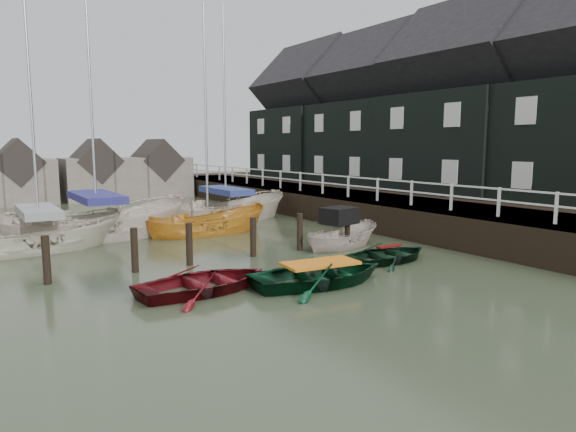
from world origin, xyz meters
TOP-DOWN VIEW (x-y plane):
  - ground at (0.00, 0.00)m, footprint 120.00×120.00m
  - pier at (9.48, 10.00)m, footprint 3.04×32.00m
  - land_strip at (15.00, 10.00)m, footprint 14.00×38.00m
  - quay_houses at (14.99, 8.66)m, footprint 6.52×28.14m
  - mooring_pilings at (-1.11, 3.00)m, footprint 13.72×0.22m
  - far_sheds at (0.83, 26.00)m, footprint 14.00×4.08m
  - rowboat_red at (-2.02, -0.12)m, footprint 4.04×3.05m
  - rowboat_green at (1.01, -1.24)m, footprint 4.42×3.36m
  - rowboat_dkgreen at (4.76, -0.14)m, footprint 3.50×2.55m
  - motorboat at (4.97, 2.67)m, footprint 3.95×2.12m
  - sailboat_a at (-4.99, 8.32)m, footprint 6.66×3.34m
  - sailboat_b at (-2.62, 9.63)m, footprint 7.89×3.21m
  - sailboat_c at (1.89, 8.41)m, footprint 5.75×2.22m
  - sailboat_d at (4.24, 11.35)m, footprint 6.93×2.63m

SIDE VIEW (x-z plane):
  - ground at x=0.00m, z-range 0.00..0.00m
  - land_strip at x=15.00m, z-range -0.75..0.75m
  - rowboat_red at x=-2.02m, z-range -0.40..0.40m
  - rowboat_green at x=1.01m, z-range -0.43..0.43m
  - rowboat_dkgreen at x=4.76m, z-range -0.35..0.35m
  - sailboat_c at x=1.89m, z-range -5.50..5.54m
  - sailboat_b at x=-2.62m, z-range -6.11..6.23m
  - sailboat_d at x=4.24m, z-range -6.01..6.14m
  - sailboat_a at x=-4.99m, z-range -5.92..6.05m
  - motorboat at x=4.97m, z-range -1.00..1.24m
  - mooring_pilings at x=-1.11m, z-range -0.40..1.40m
  - pier at x=9.48m, z-range -0.64..2.06m
  - far_sheds at x=0.83m, z-range -0.34..4.06m
  - quay_houses at x=14.99m, z-range 0.68..10.68m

